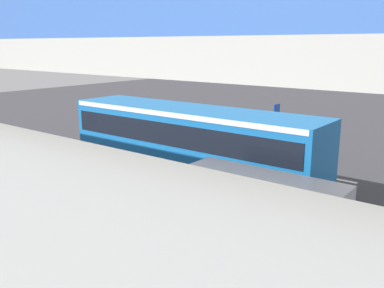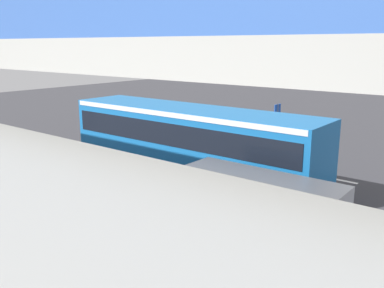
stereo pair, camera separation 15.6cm
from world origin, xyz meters
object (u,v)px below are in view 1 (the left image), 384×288
city_bus (191,138)px  parked_van (257,207)px  traffic_sign (276,122)px  bicycle_red (18,145)px

city_bus → parked_van: size_ratio=2.40×
parked_van → city_bus: bearing=-33.9°
parked_van → traffic_sign: size_ratio=1.71×
city_bus → parked_van: city_bus is taller
parked_van → bicycle_red: size_ratio=2.71×
traffic_sign → city_bus: bearing=78.4°
parked_van → traffic_sign: traffic_sign is taller
bicycle_red → traffic_sign: size_ratio=0.63×
city_bus → bicycle_red: (10.46, 1.80, -1.51)m
parked_van → bicycle_red: 15.68m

